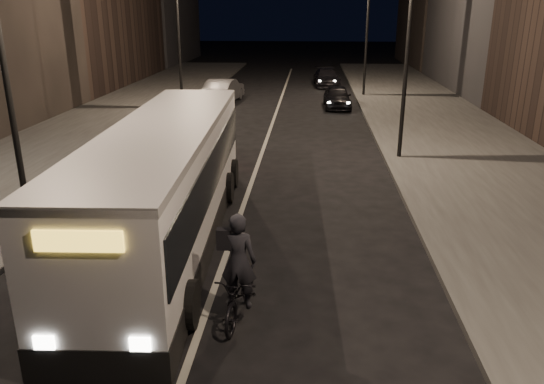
% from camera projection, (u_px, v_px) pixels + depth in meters
% --- Properties ---
extents(ground, '(180.00, 180.00, 0.00)m').
position_uv_depth(ground, '(203.00, 320.00, 10.44)').
color(ground, black).
rests_on(ground, ground).
extents(sidewalk_right, '(7.00, 70.00, 0.16)m').
position_uv_depth(sidewalk_right, '(459.00, 147.00, 23.00)').
color(sidewalk_right, '#373735').
rests_on(sidewalk_right, ground).
extents(sidewalk_left, '(7.00, 70.00, 0.16)m').
position_uv_depth(sidewalk_left, '(79.00, 140.00, 24.18)').
color(sidewalk_left, '#373735').
rests_on(sidewalk_left, ground).
extents(streetlight_right_mid, '(1.20, 0.44, 8.12)m').
position_uv_depth(streetlight_right_mid, '(403.00, 20.00, 19.59)').
color(streetlight_right_mid, black).
rests_on(streetlight_right_mid, sidewalk_right).
extents(streetlight_right_far, '(1.20, 0.44, 8.12)m').
position_uv_depth(streetlight_right_far, '(364.00, 15.00, 34.65)').
color(streetlight_right_far, black).
rests_on(streetlight_right_far, sidewalk_right).
extents(streetlight_left_near, '(1.20, 0.44, 8.12)m').
position_uv_depth(streetlight_left_near, '(8.00, 28.00, 12.80)').
color(streetlight_left_near, black).
rests_on(streetlight_left_near, sidewalk_left).
extents(streetlight_left_far, '(1.20, 0.44, 8.12)m').
position_uv_depth(streetlight_left_far, '(182.00, 16.00, 29.75)').
color(streetlight_left_far, black).
rests_on(streetlight_left_far, sidewalk_left).
extents(city_bus, '(3.11, 11.63, 3.10)m').
position_uv_depth(city_bus, '(167.00, 179.00, 13.51)').
color(city_bus, silver).
rests_on(city_bus, ground).
extents(cyclist_on_bicycle, '(0.94, 2.06, 2.30)m').
position_uv_depth(cyclist_on_bicycle, '(240.00, 285.00, 10.23)').
color(cyclist_on_bicycle, black).
rests_on(cyclist_on_bicycle, ground).
extents(car_near, '(1.67, 3.94, 1.33)m').
position_uv_depth(car_near, '(337.00, 97.00, 32.21)').
color(car_near, black).
rests_on(car_near, ground).
extents(car_mid, '(2.14, 4.82, 1.54)m').
position_uv_depth(car_mid, '(224.00, 90.00, 33.99)').
color(car_mid, '#3B3B3E').
rests_on(car_mid, ground).
extents(car_far, '(2.16, 4.65, 1.32)m').
position_uv_depth(car_far, '(327.00, 77.00, 41.10)').
color(car_far, black).
rests_on(car_far, ground).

